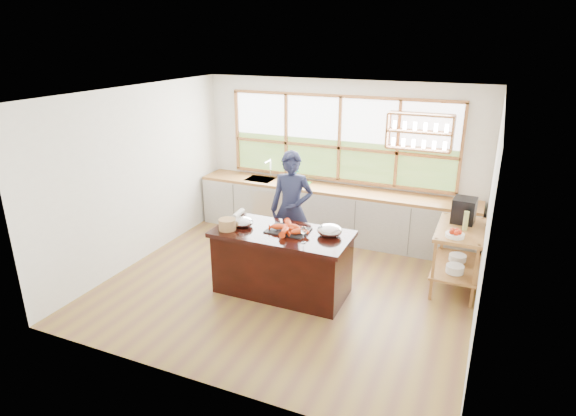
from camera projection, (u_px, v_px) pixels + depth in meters
The scene contains 18 objects.
ground_plane at pixel (288, 285), 6.92m from camera, with size 5.00×5.00×0.00m, color olive.
room_shell at pixel (304, 158), 6.76m from camera, with size 5.02×4.52×2.71m.
back_counter at pixel (331, 212), 8.45m from camera, with size 4.90×0.63×0.90m.
right_shelf_unit at pixel (458, 248), 6.66m from camera, with size 0.62×1.10×0.90m.
island at pixel (282, 262), 6.59m from camera, with size 1.85×0.90×0.90m.
cook at pixel (292, 210), 7.26m from camera, with size 0.66×0.43×1.80m, color #1B1F3B.
potted_plant at pixel (295, 175), 8.57m from camera, with size 0.13×0.09×0.25m, color slate.
cutting_board at pixel (298, 183), 8.53m from camera, with size 0.40×0.30×0.01m, color green.
espresso_machine at pixel (464, 210), 6.74m from camera, with size 0.30×0.33×0.35m, color black.
wine_bottle at pixel (466, 221), 6.47m from camera, with size 0.07×0.07×0.27m, color #9FA959.
fruit_bowl at pixel (455, 234), 6.27m from camera, with size 0.24×0.24×0.11m.
slate_board at pixel (288, 230), 6.48m from camera, with size 0.55×0.40×0.02m, color black.
lobster_pile at pixel (289, 228), 6.42m from camera, with size 0.52×0.48×0.08m.
mixing_bowl_left at pixel (243, 222), 6.62m from camera, with size 0.29×0.29×0.14m, color #B5B6BC.
mixing_bowl_right at pixel (330, 230), 6.31m from camera, with size 0.33×0.33×0.16m, color #B5B6BC.
wine_glass at pixel (304, 231), 6.06m from camera, with size 0.08×0.08×0.22m.
wicker_basket at pixel (227, 224), 6.50m from camera, with size 0.23×0.23×0.15m, color #B67B51.
parchment_roll at pixel (238, 214), 6.98m from camera, with size 0.08×0.08×0.30m, color white.
Camera 1 is at (2.44, -5.63, 3.39)m, focal length 30.00 mm.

